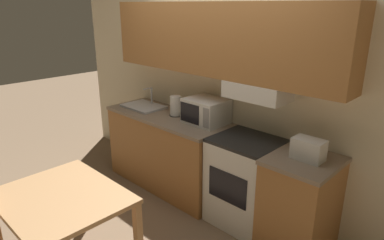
# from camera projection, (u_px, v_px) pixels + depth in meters

# --- Properties ---
(ground_plane) EXTENTS (16.00, 16.00, 0.00)m
(ground_plane) POSITION_uv_depth(u_px,v_px,m) (221.00, 192.00, 4.10)
(ground_plane) COLOR #7F664C
(wall_back) EXTENTS (5.19, 0.38, 2.55)m
(wall_back) POSITION_uv_depth(u_px,v_px,m) (222.00, 66.00, 3.56)
(wall_back) COLOR beige
(wall_back) RESTS_ON ground_plane
(lower_counter_main) EXTENTS (1.61, 0.62, 0.91)m
(lower_counter_main) POSITION_uv_depth(u_px,v_px,m) (168.00, 150.00, 4.15)
(lower_counter_main) COLOR #A36B38
(lower_counter_main) RESTS_ON ground_plane
(lower_counter_right_stub) EXTENTS (0.56, 0.62, 0.91)m
(lower_counter_right_stub) POSITION_uv_depth(u_px,v_px,m) (299.00, 206.00, 3.01)
(lower_counter_right_stub) COLOR #A36B38
(lower_counter_right_stub) RESTS_ON ground_plane
(stove_range) EXTENTS (0.63, 0.57, 0.91)m
(stove_range) POSITION_uv_depth(u_px,v_px,m) (245.00, 182.00, 3.42)
(stove_range) COLOR silver
(stove_range) RESTS_ON ground_plane
(microwave) EXTENTS (0.43, 0.37, 0.27)m
(microwave) POSITION_uv_depth(u_px,v_px,m) (206.00, 111.00, 3.69)
(microwave) COLOR silver
(microwave) RESTS_ON lower_counter_main
(toaster) EXTENTS (0.27, 0.16, 0.18)m
(toaster) POSITION_uv_depth(u_px,v_px,m) (308.00, 149.00, 2.83)
(toaster) COLOR silver
(toaster) RESTS_ON lower_counter_right_stub
(sink_basin) EXTENTS (0.51, 0.36, 0.24)m
(sink_basin) POSITION_uv_depth(u_px,v_px,m) (144.00, 106.00, 4.29)
(sink_basin) COLOR #B7BABF
(sink_basin) RESTS_ON lower_counter_main
(paper_towel_roll) EXTENTS (0.15, 0.15, 0.23)m
(paper_towel_roll) POSITION_uv_depth(u_px,v_px,m) (176.00, 106.00, 3.94)
(paper_towel_roll) COLOR black
(paper_towel_roll) RESTS_ON lower_counter_main
(dining_table) EXTENTS (1.00, 0.83, 0.74)m
(dining_table) POSITION_uv_depth(u_px,v_px,m) (62.00, 207.00, 2.67)
(dining_table) COLOR tan
(dining_table) RESTS_ON ground_plane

